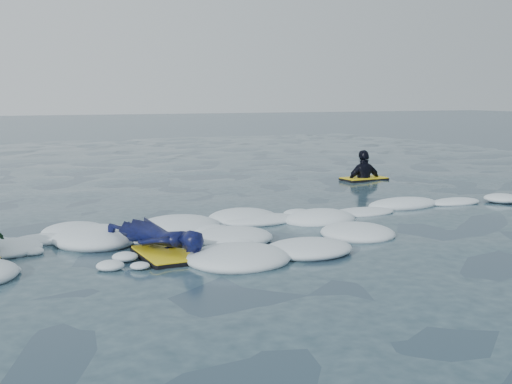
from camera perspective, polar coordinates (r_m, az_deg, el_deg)
ground at (r=8.11m, az=-2.32°, el=-5.28°), size 120.00×120.00×0.00m
foam_band at (r=9.05m, az=-4.83°, el=-3.85°), size 12.00×3.10×0.30m
prone_woman_unit at (r=7.99m, az=-8.64°, el=-4.09°), size 1.13×1.64×0.40m
waiting_rider_unit at (r=14.96m, az=9.56°, el=0.76°), size 1.06×0.60×1.56m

